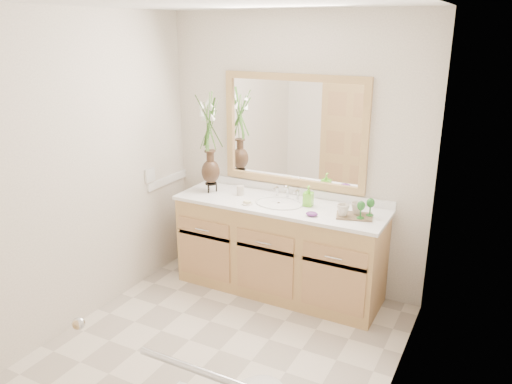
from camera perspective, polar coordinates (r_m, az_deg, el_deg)
The scene contains 23 objects.
floor at distance 3.85m, azimuth -4.21°, elevation -17.58°, with size 2.60×2.60×0.00m, color silver.
ceiling at distance 3.13m, azimuth -5.29°, elevation 20.92°, with size 2.40×2.60×0.02m, color white.
wall_back at distance 4.40m, azimuth 4.38°, elevation 4.39°, with size 2.40×0.02×2.40m, color white.
wall_front at distance 2.39m, azimuth -21.73°, elevation -9.22°, with size 2.40×0.02×2.40m, color white.
wall_left at distance 4.04m, azimuth -19.24°, elevation 2.15°, with size 0.02×2.60×2.40m, color white.
wall_right at distance 2.87m, azimuth 16.06°, elevation -3.94°, with size 0.02×2.60×2.40m, color white.
vanity at distance 4.42m, azimuth 2.64°, elevation -6.51°, with size 1.80×0.55×0.80m.
counter at distance 4.27m, azimuth 2.72°, elevation -1.44°, with size 1.84×0.57×0.03m, color white.
sink at distance 4.26m, azimuth 2.61°, elevation -2.01°, with size 0.38×0.34×0.23m.
mirror at distance 4.34m, azimuth 4.33°, elevation 6.96°, with size 1.32×0.04×0.97m.
switch_plate at distance 4.62m, azimuth -12.03°, elevation 1.89°, with size 0.02×0.12×0.12m, color white.
door at distance 2.70m, azimuth -25.26°, elevation -11.20°, with size 0.80×0.03×2.00m, color tan.
grab_bar at distance 2.13m, azimuth -6.80°, elevation -19.57°, with size 0.03×0.03×0.55m, color silver.
flower_vase at distance 4.43m, azimuth -5.34°, elevation 6.72°, with size 0.19×0.19×0.80m.
tumbler at distance 4.45m, azimuth -1.80°, elevation 0.19°, with size 0.07×0.07×0.09m, color beige.
soap_dish at distance 4.22m, azimuth -1.03°, elevation -1.30°, with size 0.09×0.09×0.03m.
soap_bottle at distance 4.19m, azimuth 6.00°, elevation -0.56°, with size 0.07×0.07×0.15m, color #6DD432.
purple_dish at distance 3.98m, azimuth 6.39°, elevation -2.50°, with size 0.10×0.08×0.03m, color #602673.
tray at distance 4.02m, azimuth 11.16°, elevation -2.71°, with size 0.28×0.19×0.01m, color brown.
mug_left at distance 3.98m, azimuth 9.92°, elevation -2.00°, with size 0.10×0.09×0.10m, color beige.
mug_right at distance 4.04m, azimuth 11.49°, elevation -1.79°, with size 0.10×0.09×0.10m, color beige.
goblet_front at distance 3.93m, azimuth 11.92°, elevation -1.66°, with size 0.06×0.06×0.14m.
goblet_back at distance 4.00m, azimuth 12.96°, elevation -1.33°, with size 0.06×0.06×0.14m.
Camera 1 is at (1.69, -2.63, 2.25)m, focal length 35.00 mm.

